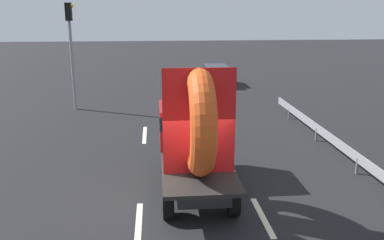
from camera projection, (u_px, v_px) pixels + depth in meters
The scene contains 9 objects.
ground_plane at pixel (186, 203), 11.60m from camera, with size 120.00×120.00×0.00m, color black.
flatbed_truck at pixel (194, 132), 12.15m from camera, with size 2.02×4.94×3.85m.
distant_sedan at pixel (216, 74), 29.63m from camera, with size 1.78×4.16×1.36m.
traffic_light at pixel (71, 41), 21.52m from camera, with size 0.42×0.36×5.57m.
guardrail at pixel (335, 142), 15.25m from camera, with size 0.10×14.17×0.71m.
lane_dash_left_near at pixel (138, 230), 10.20m from camera, with size 2.88×0.16×0.01m, color beige.
lane_dash_left_far at pixel (145, 135), 17.88m from camera, with size 2.46×0.16×0.01m, color beige.
lane_dash_right_near at pixel (263, 217), 10.85m from camera, with size 2.16×0.16×0.01m, color beige.
lane_dash_right_far at pixel (217, 130), 18.50m from camera, with size 2.17×0.16×0.01m, color beige.
Camera 1 is at (-0.79, -10.56, 5.29)m, focal length 38.73 mm.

